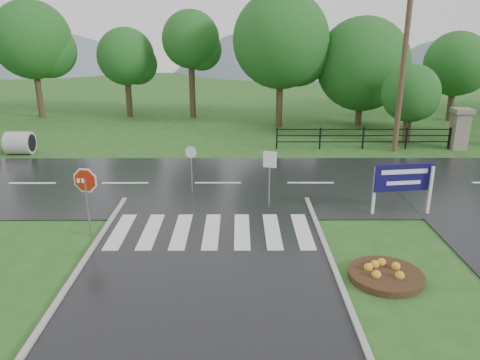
{
  "coord_description": "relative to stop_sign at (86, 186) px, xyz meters",
  "views": [
    {
      "loc": [
        0.88,
        -9.08,
        6.49
      ],
      "look_at": [
        0.94,
        6.0,
        1.5
      ],
      "focal_mm": 35.0,
      "sensor_mm": 36.0,
      "label": 1
    }
  ],
  "objects": [
    {
      "name": "main_road",
      "position": [
        3.89,
        5.26,
        -1.72
      ],
      "size": [
        90.0,
        8.0,
        0.04
      ],
      "primitive_type": "cube",
      "color": "black",
      "rests_on": "ground"
    },
    {
      "name": "flower_bed",
      "position": [
        8.74,
        -2.72,
        -1.58
      ],
      "size": [
        1.98,
        1.98,
        0.4
      ],
      "color": "#332111",
      "rests_on": "ground"
    },
    {
      "name": "pillar_west",
      "position": [
        16.89,
        11.26,
        -0.55
      ],
      "size": [
        1.0,
        1.0,
        2.24
      ],
      "color": "gray",
      "rests_on": "ground"
    },
    {
      "name": "entrance_tree_left",
      "position": [
        14.54,
        12.76,
        1.12
      ],
      "size": [
        3.27,
        3.27,
        4.49
      ],
      "color": "#3D2B1C",
      "rests_on": "ground"
    },
    {
      "name": "estate_billboard",
      "position": [
        10.61,
        1.81,
        -0.42
      ],
      "size": [
        2.16,
        0.36,
        1.9
      ],
      "color": "silver",
      "rests_on": "ground"
    },
    {
      "name": "stop_sign",
      "position": [
        0.0,
        0.0,
        0.0
      ],
      "size": [
        1.07,
        0.25,
        2.45
      ],
      "color": "#939399",
      "rests_on": "ground"
    },
    {
      "name": "crosswalk",
      "position": [
        3.89,
        0.26,
        -1.66
      ],
      "size": [
        6.5,
        2.8,
        0.02
      ],
      "color": "silver",
      "rests_on": "ground"
    },
    {
      "name": "utility_pole_east",
      "position": [
        13.26,
        10.76,
        2.55
      ],
      "size": [
        1.49,
        0.33,
        8.41
      ],
      "color": "#473523",
      "rests_on": "ground"
    },
    {
      "name": "reg_sign_small",
      "position": [
        5.91,
        2.38,
        -0.16
      ],
      "size": [
        0.48,
        0.16,
        2.21
      ],
      "color": "#939399",
      "rests_on": "ground"
    },
    {
      "name": "reg_sign_round",
      "position": [
        2.91,
        3.91,
        -0.43
      ],
      "size": [
        0.45,
        0.17,
        2.02
      ],
      "color": "#939399",
      "rests_on": "ground"
    },
    {
      "name": "fence_west",
      "position": [
        11.64,
        11.26,
        -1.0
      ],
      "size": [
        9.58,
        0.08,
        1.2
      ],
      "color": "black",
      "rests_on": "ground"
    },
    {
      "name": "hills",
      "position": [
        7.38,
        60.26,
        -17.26
      ],
      "size": [
        102.0,
        48.0,
        48.0
      ],
      "color": "slate",
      "rests_on": "ground"
    },
    {
      "name": "ground",
      "position": [
        3.89,
        -4.74,
        -1.72
      ],
      "size": [
        120.0,
        120.0,
        0.0
      ],
      "primitive_type": "plane",
      "color": "#26581D",
      "rests_on": "ground"
    },
    {
      "name": "treeline",
      "position": [
        4.89,
        19.26,
        -1.72
      ],
      "size": [
        83.2,
        5.2,
        10.0
      ],
      "color": "#19521C",
      "rests_on": "ground"
    }
  ]
}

